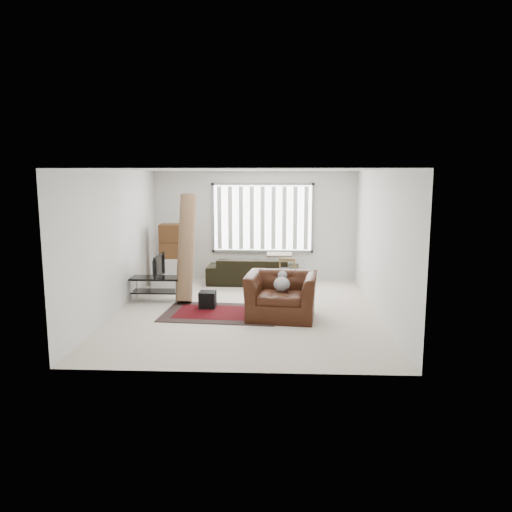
# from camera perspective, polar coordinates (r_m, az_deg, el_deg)

# --- Properties ---
(room) EXTENTS (6.00, 6.02, 2.71)m
(room) POSITION_cam_1_polar(r_m,az_deg,el_deg) (9.88, -0.67, 4.34)
(room) COLOR beige
(room) RESTS_ON ground
(persian_rug) EXTENTS (2.27, 1.60, 0.02)m
(persian_rug) POSITION_cam_1_polar(r_m,az_deg,el_deg) (9.59, -4.01, -6.50)
(persian_rug) COLOR black
(persian_rug) RESTS_ON ground
(tv_stand) EXTENTS (1.02, 0.46, 0.51)m
(tv_stand) POSITION_cam_1_polar(r_m,az_deg,el_deg) (10.60, -11.37, -3.12)
(tv_stand) COLOR black
(tv_stand) RESTS_ON ground
(tv) EXTENTS (0.11, 0.82, 0.47)m
(tv) POSITION_cam_1_polar(r_m,az_deg,el_deg) (10.52, -11.44, -1.12)
(tv) COLOR black
(tv) RESTS_ON tv_stand
(subwoofer) EXTENTS (0.32, 0.32, 0.32)m
(subwoofer) POSITION_cam_1_polar(r_m,az_deg,el_deg) (9.92, -5.56, -4.96)
(subwoofer) COLOR black
(subwoofer) RESTS_ON persian_rug
(moving_boxes) EXTENTS (0.62, 0.57, 1.46)m
(moving_boxes) POSITION_cam_1_polar(r_m,az_deg,el_deg) (11.94, -9.60, -0.14)
(moving_boxes) COLOR #55361B
(moving_boxes) RESTS_ON ground
(white_flatpack) EXTENTS (0.60, 0.26, 0.75)m
(white_flatpack) POSITION_cam_1_polar(r_m,az_deg,el_deg) (11.28, -10.40, -2.29)
(white_flatpack) COLOR silver
(white_flatpack) RESTS_ON ground
(rolled_rug) EXTENTS (0.36, 1.05, 2.23)m
(rolled_rug) POSITION_cam_1_polar(r_m,az_deg,el_deg) (10.45, -7.99, 0.96)
(rolled_rug) COLOR brown
(rolled_rug) RESTS_ON ground
(sofa) EXTENTS (2.21, 1.01, 0.84)m
(sofa) POSITION_cam_1_polar(r_m,az_deg,el_deg) (11.99, -0.33, -1.23)
(sofa) COLOR black
(sofa) RESTS_ON ground
(side_chair) EXTENTS (0.50, 0.50, 0.74)m
(side_chair) POSITION_cam_1_polar(r_m,az_deg,el_deg) (11.17, 3.33, -2.06)
(side_chair) COLOR #8F815E
(side_chair) RESTS_ON ground
(armchair) EXTENTS (1.38, 1.24, 0.94)m
(armchair) POSITION_cam_1_polar(r_m,az_deg,el_deg) (9.20, 2.92, -4.17)
(armchair) COLOR #33160A
(armchair) RESTS_ON ground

